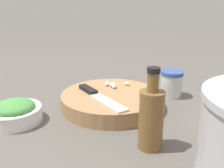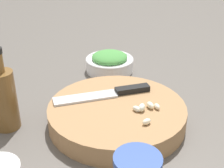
{
  "view_description": "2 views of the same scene",
  "coord_description": "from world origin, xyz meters",
  "px_view_note": "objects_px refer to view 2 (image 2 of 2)",
  "views": [
    {
      "loc": [
        0.03,
        0.65,
        0.3
      ],
      "look_at": [
        -0.01,
        -0.02,
        0.08
      ],
      "focal_mm": 40.0,
      "sensor_mm": 36.0,
      "label": 1
    },
    {
      "loc": [
        -0.56,
        -0.17,
        0.39
      ],
      "look_at": [
        0.01,
        -0.03,
        0.08
      ],
      "focal_mm": 50.0,
      "sensor_mm": 36.0,
      "label": 2
    }
  ],
  "objects_px": {
    "garlic_cloves": "(146,110)",
    "herb_bowl": "(110,62)",
    "cutting_board": "(117,114)",
    "chef_knife": "(109,93)",
    "oil_bottle": "(3,98)"
  },
  "relations": [
    {
      "from": "cutting_board",
      "to": "herb_bowl",
      "type": "height_order",
      "value": "herb_bowl"
    },
    {
      "from": "garlic_cloves",
      "to": "oil_bottle",
      "type": "relative_size",
      "value": 0.46
    },
    {
      "from": "garlic_cloves",
      "to": "herb_bowl",
      "type": "distance_m",
      "value": 0.31
    },
    {
      "from": "garlic_cloves",
      "to": "herb_bowl",
      "type": "xyz_separation_m",
      "value": [
        0.27,
        0.14,
        -0.02
      ]
    },
    {
      "from": "chef_knife",
      "to": "oil_bottle",
      "type": "bearing_deg",
      "value": 89.29
    },
    {
      "from": "oil_bottle",
      "to": "chef_knife",
      "type": "bearing_deg",
      "value": -60.34
    },
    {
      "from": "herb_bowl",
      "to": "oil_bottle",
      "type": "height_order",
      "value": "oil_bottle"
    },
    {
      "from": "chef_knife",
      "to": "herb_bowl",
      "type": "relative_size",
      "value": 1.46
    },
    {
      "from": "cutting_board",
      "to": "chef_knife",
      "type": "height_order",
      "value": "chef_knife"
    },
    {
      "from": "garlic_cloves",
      "to": "oil_bottle",
      "type": "xyz_separation_m",
      "value": [
        -0.06,
        0.29,
        0.02
      ]
    },
    {
      "from": "chef_knife",
      "to": "garlic_cloves",
      "type": "xyz_separation_m",
      "value": [
        -0.05,
        -0.09,
        0.0
      ]
    },
    {
      "from": "cutting_board",
      "to": "oil_bottle",
      "type": "height_order",
      "value": "oil_bottle"
    },
    {
      "from": "oil_bottle",
      "to": "herb_bowl",
      "type": "bearing_deg",
      "value": -23.32
    },
    {
      "from": "chef_knife",
      "to": "herb_bowl",
      "type": "distance_m",
      "value": 0.22
    },
    {
      "from": "herb_bowl",
      "to": "chef_knife",
      "type": "bearing_deg",
      "value": -166.36
    }
  ]
}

